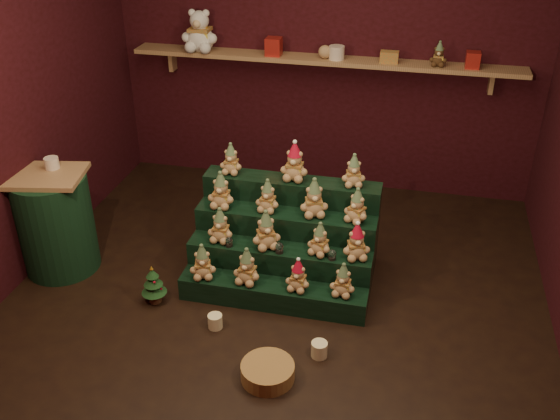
% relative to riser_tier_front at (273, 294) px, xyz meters
% --- Properties ---
extents(ground, '(4.00, 4.00, 0.00)m').
position_rel_riser_tier_front_xyz_m(ground, '(0.01, 0.09, -0.09)').
color(ground, black).
rests_on(ground, ground).
extents(back_wall, '(4.00, 0.10, 2.80)m').
position_rel_riser_tier_front_xyz_m(back_wall, '(0.01, 2.14, 1.31)').
color(back_wall, black).
rests_on(back_wall, ground).
extents(front_wall, '(4.00, 0.10, 2.80)m').
position_rel_riser_tier_front_xyz_m(front_wall, '(0.01, -1.96, 1.31)').
color(front_wall, black).
rests_on(front_wall, ground).
extents(back_shelf, '(3.60, 0.26, 0.24)m').
position_rel_riser_tier_front_xyz_m(back_shelf, '(0.01, 1.96, 1.20)').
color(back_shelf, '#A57A52').
rests_on(back_shelf, ground).
extents(riser_tier_front, '(1.40, 0.22, 0.18)m').
position_rel_riser_tier_front_xyz_m(riser_tier_front, '(0.00, 0.00, 0.00)').
color(riser_tier_front, black).
rests_on(riser_tier_front, ground).
extents(riser_tier_midfront, '(1.40, 0.22, 0.36)m').
position_rel_riser_tier_front_xyz_m(riser_tier_midfront, '(0.00, 0.22, 0.09)').
color(riser_tier_midfront, black).
rests_on(riser_tier_midfront, ground).
extents(riser_tier_midback, '(1.40, 0.22, 0.54)m').
position_rel_riser_tier_front_xyz_m(riser_tier_midback, '(0.00, 0.44, 0.18)').
color(riser_tier_midback, black).
rests_on(riser_tier_midback, ground).
extents(riser_tier_back, '(1.40, 0.22, 0.72)m').
position_rel_riser_tier_front_xyz_m(riser_tier_back, '(0.00, 0.66, 0.27)').
color(riser_tier_back, black).
rests_on(riser_tier_back, ground).
extents(teddy_0, '(0.24, 0.22, 0.27)m').
position_rel_riser_tier_front_xyz_m(teddy_0, '(-0.53, -0.02, 0.23)').
color(teddy_0, tan).
rests_on(teddy_0, riser_tier_front).
extents(teddy_1, '(0.22, 0.21, 0.28)m').
position_rel_riser_tier_front_xyz_m(teddy_1, '(-0.19, -0.01, 0.23)').
color(teddy_1, tan).
rests_on(teddy_1, riser_tier_front).
extents(teddy_2, '(0.20, 0.18, 0.25)m').
position_rel_riser_tier_front_xyz_m(teddy_2, '(0.19, -0.01, 0.21)').
color(teddy_2, tan).
rests_on(teddy_2, riser_tier_front).
extents(teddy_3, '(0.20, 0.18, 0.25)m').
position_rel_riser_tier_front_xyz_m(teddy_3, '(0.52, 0.00, 0.22)').
color(teddy_3, tan).
rests_on(teddy_3, riser_tier_front).
extents(teddy_4, '(0.20, 0.18, 0.27)m').
position_rel_riser_tier_front_xyz_m(teddy_4, '(-0.46, 0.22, 0.41)').
color(teddy_4, tan).
rests_on(teddy_4, riser_tier_midfront).
extents(teddy_5, '(0.28, 0.27, 0.30)m').
position_rel_riser_tier_front_xyz_m(teddy_5, '(-0.10, 0.21, 0.42)').
color(teddy_5, tan).
rests_on(teddy_5, riser_tier_midfront).
extents(teddy_6, '(0.23, 0.22, 0.25)m').
position_rel_riser_tier_front_xyz_m(teddy_6, '(0.31, 0.21, 0.40)').
color(teddy_6, tan).
rests_on(teddy_6, riser_tier_midfront).
extents(teddy_7, '(0.25, 0.24, 0.28)m').
position_rel_riser_tier_front_xyz_m(teddy_7, '(0.57, 0.22, 0.41)').
color(teddy_7, tan).
rests_on(teddy_7, riser_tier_midfront).
extents(teddy_8, '(0.21, 0.19, 0.29)m').
position_rel_riser_tier_front_xyz_m(teddy_8, '(-0.51, 0.43, 0.59)').
color(teddy_8, tan).
rests_on(teddy_8, riser_tier_midback).
extents(teddy_9, '(0.20, 0.18, 0.26)m').
position_rel_riser_tier_front_xyz_m(teddy_9, '(-0.14, 0.45, 0.58)').
color(teddy_9, tan).
rests_on(teddy_9, riser_tier_midback).
extents(teddy_10, '(0.26, 0.25, 0.30)m').
position_rel_riser_tier_front_xyz_m(teddy_10, '(0.21, 0.46, 0.60)').
color(teddy_10, tan).
rests_on(teddy_10, riser_tier_midback).
extents(teddy_11, '(0.25, 0.24, 0.27)m').
position_rel_riser_tier_front_xyz_m(teddy_11, '(0.54, 0.44, 0.58)').
color(teddy_11, tan).
rests_on(teddy_11, riser_tier_midback).
extents(teddy_12, '(0.18, 0.16, 0.25)m').
position_rel_riser_tier_front_xyz_m(teddy_12, '(-0.49, 0.66, 0.75)').
color(teddy_12, tan).
rests_on(teddy_12, riser_tier_back).
extents(teddy_13, '(0.22, 0.20, 0.30)m').
position_rel_riser_tier_front_xyz_m(teddy_13, '(0.02, 0.67, 0.78)').
color(teddy_13, tan).
rests_on(teddy_13, riser_tier_back).
extents(teddy_14, '(0.21, 0.20, 0.25)m').
position_rel_riser_tier_front_xyz_m(teddy_14, '(0.48, 0.67, 0.76)').
color(teddy_14, tan).
rests_on(teddy_14, riser_tier_back).
extents(snow_globe_a, '(0.06, 0.06, 0.08)m').
position_rel_riser_tier_front_xyz_m(snow_globe_a, '(-0.37, 0.16, 0.31)').
color(snow_globe_a, black).
rests_on(snow_globe_a, riser_tier_midfront).
extents(snow_globe_b, '(0.06, 0.06, 0.08)m').
position_rel_riser_tier_front_xyz_m(snow_globe_b, '(0.01, 0.16, 0.31)').
color(snow_globe_b, black).
rests_on(snow_globe_b, riser_tier_midfront).
extents(snow_globe_c, '(0.06, 0.06, 0.08)m').
position_rel_riser_tier_front_xyz_m(snow_globe_c, '(0.41, 0.16, 0.31)').
color(snow_globe_c, black).
rests_on(snow_globe_c, riser_tier_midfront).
extents(side_table, '(0.62, 0.58, 0.84)m').
position_rel_riser_tier_front_xyz_m(side_table, '(-1.78, 0.10, 0.32)').
color(side_table, '#A57A52').
rests_on(side_table, ground).
extents(table_ornament, '(0.11, 0.11, 0.09)m').
position_rel_riser_tier_front_xyz_m(table_ornament, '(-1.78, 0.20, 0.79)').
color(table_ornament, beige).
rests_on(table_ornament, side_table).
extents(mini_christmas_tree, '(0.19, 0.19, 0.32)m').
position_rel_riser_tier_front_xyz_m(mini_christmas_tree, '(-0.87, -0.17, 0.07)').
color(mini_christmas_tree, '#4C2C1B').
rests_on(mini_christmas_tree, ground).
extents(mug_left, '(0.10, 0.10, 0.10)m').
position_rel_riser_tier_front_xyz_m(mug_left, '(-0.33, -0.35, -0.04)').
color(mug_left, '#F2E8B3').
rests_on(mug_left, ground).
extents(mug_right, '(0.11, 0.11, 0.11)m').
position_rel_riser_tier_front_xyz_m(mug_right, '(0.43, -0.47, -0.03)').
color(mug_right, '#F2E8B3').
rests_on(mug_right, ground).
extents(wicker_basket, '(0.45, 0.45, 0.11)m').
position_rel_riser_tier_front_xyz_m(wicker_basket, '(0.15, -0.75, -0.04)').
color(wicker_basket, '#AC7945').
rests_on(wicker_basket, ground).
extents(white_bear, '(0.35, 0.32, 0.48)m').
position_rel_riser_tier_front_xyz_m(white_bear, '(-1.15, 1.93, 1.47)').
color(white_bear, white).
rests_on(white_bear, back_shelf).
extents(brown_bear, '(0.15, 0.14, 0.21)m').
position_rel_riser_tier_front_xyz_m(brown_bear, '(1.02, 1.93, 1.33)').
color(brown_bear, '#482F18').
rests_on(brown_bear, back_shelf).
extents(gift_tin_red_a, '(0.14, 0.14, 0.16)m').
position_rel_riser_tier_front_xyz_m(gift_tin_red_a, '(-0.45, 1.94, 1.31)').
color(gift_tin_red_a, '#AA211A').
rests_on(gift_tin_red_a, back_shelf).
extents(gift_tin_cream, '(0.14, 0.14, 0.12)m').
position_rel_riser_tier_front_xyz_m(gift_tin_cream, '(0.13, 1.94, 1.29)').
color(gift_tin_cream, beige).
rests_on(gift_tin_cream, back_shelf).
extents(gift_tin_red_b, '(0.12, 0.12, 0.14)m').
position_rel_riser_tier_front_xyz_m(gift_tin_red_b, '(1.31, 1.94, 1.30)').
color(gift_tin_red_b, '#AA211A').
rests_on(gift_tin_red_b, back_shelf).
extents(shelf_plush_ball, '(0.12, 0.12, 0.12)m').
position_rel_riser_tier_front_xyz_m(shelf_plush_ball, '(0.03, 1.94, 1.29)').
color(shelf_plush_ball, tan).
rests_on(shelf_plush_ball, back_shelf).
extents(scarf_gift_box, '(0.16, 0.10, 0.10)m').
position_rel_riser_tier_front_xyz_m(scarf_gift_box, '(0.60, 1.94, 1.28)').
color(scarf_gift_box, '#CC551C').
rests_on(scarf_gift_box, back_shelf).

